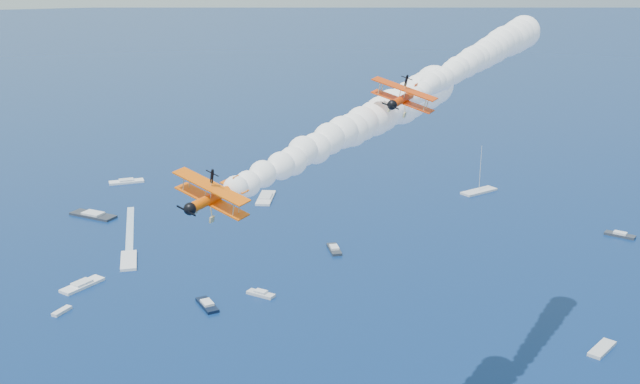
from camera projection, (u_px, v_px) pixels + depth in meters
name	position (u px, v px, depth m)	size (l,w,h in m)	color
biplane_lead	(404.00, 99.00, 98.97)	(7.80, 8.75, 5.27)	#E93C04
biplane_trail	(214.00, 197.00, 77.96)	(7.90, 8.86, 5.34)	#FE5E05
smoke_trail_lead	(477.00, 58.00, 119.93)	(41.46, 36.38, 9.88)	white
smoke_trail_trail	(352.00, 129.00, 98.16)	(43.11, 34.34, 9.88)	white
spectator_boats	(174.00, 264.00, 195.93)	(237.76, 175.55, 0.70)	#323843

